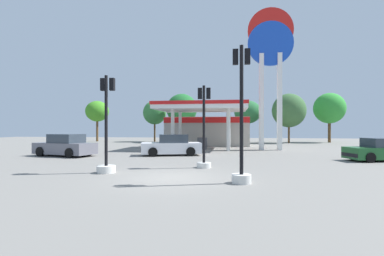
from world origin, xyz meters
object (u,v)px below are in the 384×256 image
at_px(tree_2, 182,109).
at_px(tree_4, 289,111).
at_px(traffic_signal_2, 241,134).
at_px(tree_0, 97,111).
at_px(car_1, 65,146).
at_px(station_pole_sign, 270,59).
at_px(traffic_signal_1, 204,137).
at_px(tree_3, 248,112).
at_px(car_0, 380,151).
at_px(tree_1, 155,113).
at_px(tree_5, 329,108).
at_px(car_2, 171,146).
at_px(traffic_signal_0, 107,143).

bearing_deg(tree_2, tree_4, 0.89).
distance_m(traffic_signal_2, tree_0, 35.31).
bearing_deg(car_1, traffic_signal_2, -33.76).
bearing_deg(station_pole_sign, traffic_signal_1, -111.85).
bearing_deg(traffic_signal_2, station_pole_sign, 79.08).
xyz_separation_m(traffic_signal_2, tree_3, (1.71, 29.32, 2.36)).
xyz_separation_m(car_0, tree_4, (-1.66, 19.74, 3.65)).
relative_size(car_0, tree_1, 0.71).
xyz_separation_m(station_pole_sign, traffic_signal_2, (-3.07, -15.90, -6.48)).
bearing_deg(station_pole_sign, tree_2, 131.27).
height_order(car_0, car_1, car_1).
xyz_separation_m(car_1, tree_3, (13.99, 21.11, 3.46)).
relative_size(traffic_signal_1, tree_5, 0.62).
xyz_separation_m(station_pole_sign, car_1, (-15.36, -7.69, -7.59)).
distance_m(traffic_signal_1, tree_3, 25.89).
xyz_separation_m(car_0, tree_5, (4.15, 22.16, 4.04)).
bearing_deg(tree_5, tree_1, -176.89).
height_order(tree_2, tree_4, tree_2).
height_order(car_1, tree_3, tree_3).
height_order(car_2, tree_0, tree_0).
distance_m(tree_0, tree_4, 27.24).
distance_m(traffic_signal_0, traffic_signal_2, 6.21).
bearing_deg(tree_2, car_0, -50.77).
bearing_deg(tree_4, tree_3, 165.35).
bearing_deg(tree_0, car_2, -50.87).
bearing_deg(car_2, car_0, -6.77).
bearing_deg(car_0, traffic_signal_0, -155.49).
relative_size(traffic_signal_1, tree_4, 0.64).
bearing_deg(station_pole_sign, tree_4, 72.07).
bearing_deg(tree_2, tree_1, 162.56).
height_order(car_0, traffic_signal_1, traffic_signal_1).
distance_m(car_0, car_2, 13.53).
bearing_deg(traffic_signal_1, car_2, 116.80).
bearing_deg(tree_3, traffic_signal_2, -93.34).
bearing_deg(tree_0, tree_1, 1.70).
xyz_separation_m(car_1, car_2, (7.47, 1.59, -0.02)).
bearing_deg(tree_2, tree_3, 10.04).
bearing_deg(car_0, tree_0, 144.52).
distance_m(station_pole_sign, traffic_signal_1, 14.67).
distance_m(station_pole_sign, traffic_signal_0, 18.36).
xyz_separation_m(tree_0, tree_4, (27.23, -0.85, -0.16)).
xyz_separation_m(tree_1, tree_5, (24.31, 1.32, 0.48)).
bearing_deg(traffic_signal_1, car_0, 22.95).
distance_m(car_2, tree_2, 18.50).
bearing_deg(tree_5, station_pole_sign, -123.84).
bearing_deg(tree_1, station_pole_sign, -41.99).
height_order(car_1, traffic_signal_2, traffic_signal_2).
height_order(car_1, tree_2, tree_2).
relative_size(car_2, traffic_signal_0, 1.05).
bearing_deg(traffic_signal_0, tree_5, 56.93).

